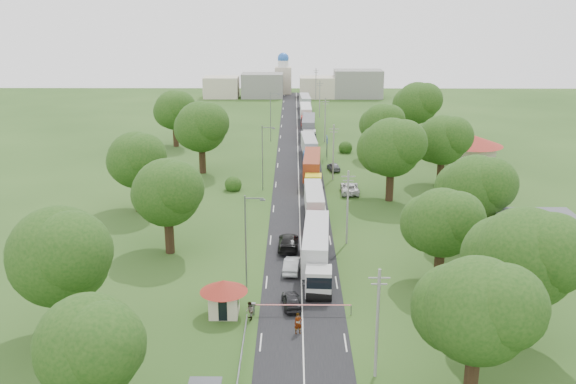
{
  "coord_description": "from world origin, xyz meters",
  "views": [
    {
      "loc": [
        -0.87,
        -78.37,
        28.07
      ],
      "look_at": [
        -1.57,
        4.22,
        3.0
      ],
      "focal_mm": 40.0,
      "sensor_mm": 36.0,
      "label": 1
    }
  ],
  "objects_px": {
    "info_sign": "(327,143)",
    "truck_0": "(316,250)",
    "pedestrian_near": "(298,324)",
    "car_lane_front": "(292,301)",
    "guard_booth": "(224,293)",
    "car_lane_mid": "(292,265)",
    "boom_barrier": "(288,306)"
  },
  "relations": [
    {
      "from": "guard_booth",
      "to": "truck_0",
      "type": "relative_size",
      "value": 0.28
    },
    {
      "from": "info_sign",
      "to": "pedestrian_near",
      "type": "height_order",
      "value": "info_sign"
    },
    {
      "from": "car_lane_mid",
      "to": "pedestrian_near",
      "type": "relative_size",
      "value": 2.33
    },
    {
      "from": "info_sign",
      "to": "pedestrian_near",
      "type": "distance_m",
      "value": 63.78
    },
    {
      "from": "car_lane_front",
      "to": "pedestrian_near",
      "type": "bearing_deg",
      "value": 89.7
    },
    {
      "from": "boom_barrier",
      "to": "guard_booth",
      "type": "xyz_separation_m",
      "value": [
        -5.84,
        -0.0,
        1.27
      ]
    },
    {
      "from": "car_lane_mid",
      "to": "car_lane_front",
      "type": "bearing_deg",
      "value": 94.88
    },
    {
      "from": "info_sign",
      "to": "car_lane_front",
      "type": "height_order",
      "value": "info_sign"
    },
    {
      "from": "guard_booth",
      "to": "car_lane_front",
      "type": "relative_size",
      "value": 1.08
    },
    {
      "from": "boom_barrier",
      "to": "car_lane_front",
      "type": "height_order",
      "value": "car_lane_front"
    },
    {
      "from": "guard_booth",
      "to": "car_lane_front",
      "type": "height_order",
      "value": "guard_booth"
    },
    {
      "from": "info_sign",
      "to": "truck_0",
      "type": "distance_m",
      "value": 49.76
    },
    {
      "from": "car_lane_mid",
      "to": "info_sign",
      "type": "bearing_deg",
      "value": -92.15
    },
    {
      "from": "guard_booth",
      "to": "car_lane_mid",
      "type": "xyz_separation_m",
      "value": [
        6.2,
        9.74,
        -1.42
      ]
    },
    {
      "from": "info_sign",
      "to": "car_lane_front",
      "type": "distance_m",
      "value": 58.87
    },
    {
      "from": "boom_barrier",
      "to": "truck_0",
      "type": "xyz_separation_m",
      "value": [
        2.98,
        10.38,
        1.38
      ]
    },
    {
      "from": "truck_0",
      "to": "pedestrian_near",
      "type": "height_order",
      "value": "truck_0"
    },
    {
      "from": "guard_booth",
      "to": "truck_0",
      "type": "distance_m",
      "value": 13.62
    },
    {
      "from": "truck_0",
      "to": "car_lane_mid",
      "type": "height_order",
      "value": "truck_0"
    },
    {
      "from": "car_lane_mid",
      "to": "pedestrian_near",
      "type": "height_order",
      "value": "pedestrian_near"
    },
    {
      "from": "boom_barrier",
      "to": "guard_booth",
      "type": "height_order",
      "value": "guard_booth"
    },
    {
      "from": "boom_barrier",
      "to": "guard_booth",
      "type": "bearing_deg",
      "value": -179.99
    },
    {
      "from": "car_lane_front",
      "to": "pedestrian_near",
      "type": "distance_m",
      "value": 5.04
    },
    {
      "from": "info_sign",
      "to": "car_lane_mid",
      "type": "height_order",
      "value": "info_sign"
    },
    {
      "from": "guard_booth",
      "to": "truck_0",
      "type": "xyz_separation_m",
      "value": [
        8.82,
        10.38,
        0.1
      ]
    },
    {
      "from": "guard_booth",
      "to": "pedestrian_near",
      "type": "bearing_deg",
      "value": -27.28
    },
    {
      "from": "boom_barrier",
      "to": "pedestrian_near",
      "type": "bearing_deg",
      "value": -74.9
    },
    {
      "from": "truck_0",
      "to": "guard_booth",
      "type": "bearing_deg",
      "value": -130.36
    },
    {
      "from": "truck_0",
      "to": "car_lane_mid",
      "type": "bearing_deg",
      "value": -166.37
    },
    {
      "from": "guard_booth",
      "to": "info_sign",
      "type": "relative_size",
      "value": 1.07
    },
    {
      "from": "car_lane_mid",
      "to": "guard_booth",
      "type": "bearing_deg",
      "value": 62.41
    },
    {
      "from": "info_sign",
      "to": "truck_0",
      "type": "xyz_separation_m",
      "value": [
        -3.58,
        -49.62,
        -0.73
      ]
    }
  ]
}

